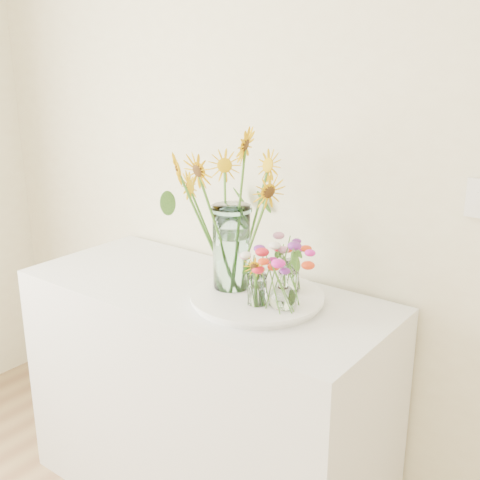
% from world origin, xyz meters
% --- Properties ---
extents(counter, '(1.40, 0.60, 0.90)m').
position_xyz_m(counter, '(-0.47, 1.93, 0.45)').
color(counter, white).
rests_on(counter, ground_plane).
extents(tray, '(0.43, 0.43, 0.02)m').
position_xyz_m(tray, '(-0.23, 1.94, 0.91)').
color(tray, white).
rests_on(tray, counter).
extents(mason_jar, '(0.14, 0.14, 0.30)m').
position_xyz_m(mason_jar, '(-0.34, 1.95, 1.08)').
color(mason_jar, '#C3F2EF').
rests_on(mason_jar, tray).
extents(sunflower_bouquet, '(0.68, 0.68, 0.56)m').
position_xyz_m(sunflower_bouquet, '(-0.34, 1.95, 1.20)').
color(sunflower_bouquet, '#DEA704').
rests_on(sunflower_bouquet, tray).
extents(small_vase_a, '(0.08, 0.08, 0.11)m').
position_xyz_m(small_vase_a, '(-0.18, 1.88, 0.98)').
color(small_vase_a, white).
rests_on(small_vase_a, tray).
extents(wildflower_posy_a, '(0.18, 0.18, 0.20)m').
position_xyz_m(wildflower_posy_a, '(-0.18, 1.88, 1.02)').
color(wildflower_posy_a, red).
rests_on(wildflower_posy_a, tray).
extents(small_vase_b, '(0.11, 0.11, 0.13)m').
position_xyz_m(small_vase_b, '(-0.10, 1.90, 0.99)').
color(small_vase_b, white).
rests_on(small_vase_b, tray).
extents(wildflower_posy_b, '(0.22, 0.22, 0.22)m').
position_xyz_m(wildflower_posy_b, '(-0.10, 1.90, 1.04)').
color(wildflower_posy_b, red).
rests_on(wildflower_posy_b, tray).
extents(small_vase_c, '(0.08, 0.08, 0.11)m').
position_xyz_m(small_vase_c, '(-0.16, 2.04, 0.98)').
color(small_vase_c, white).
rests_on(small_vase_c, tray).
extents(wildflower_posy_c, '(0.21, 0.21, 0.20)m').
position_xyz_m(wildflower_posy_c, '(-0.16, 2.04, 1.03)').
color(wildflower_posy_c, red).
rests_on(wildflower_posy_c, tray).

